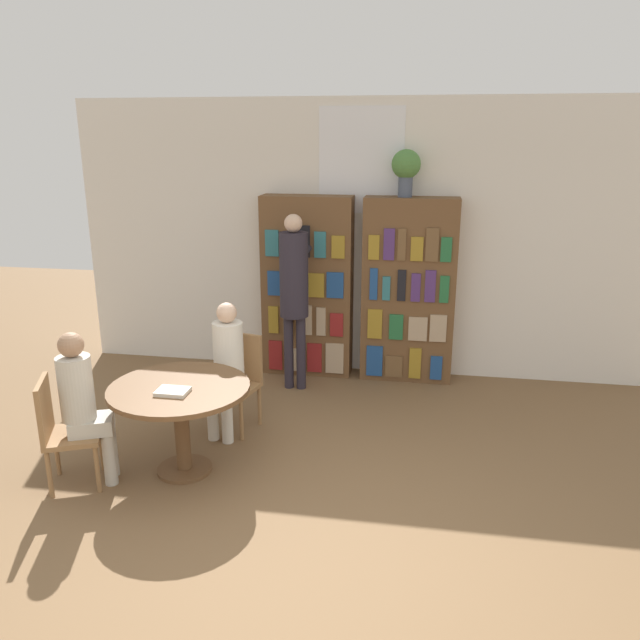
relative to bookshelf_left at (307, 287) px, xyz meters
The scene contains 12 objects.
ground_plane 3.52m from the bookshelf_left, 80.55° to the right, with size 16.00×16.00×0.00m, color brown.
wall_back 0.78m from the bookshelf_left, 19.34° to the left, with size 6.40×0.07×3.00m.
bookshelf_left is the anchor object (origin of this frame).
bookshelf_right 1.11m from the bookshelf_left, ahead, with size 0.99×0.34×1.99m.
flower_vase 1.66m from the bookshelf_left, ahead, with size 0.30×0.30×0.48m.
reading_table 2.44m from the bookshelf_left, 103.74° to the right, with size 1.10×1.10×0.74m.
chair_near_camera 3.07m from the bookshelf_left, 117.34° to the right, with size 0.52×0.52×0.88m.
chair_left_side 1.61m from the bookshelf_left, 104.21° to the right, with size 0.48×0.48×0.88m.
seated_reader_left 1.73m from the bookshelf_left, 104.08° to the right, with size 0.33×0.40×1.23m.
seated_reader_right 2.91m from the bookshelf_left, 115.06° to the right, with size 0.40×0.36×1.24m.
librarian_standing 0.52m from the bookshelf_left, 94.75° to the right, with size 0.29×0.56×1.86m.
open_book_on_table 2.56m from the bookshelf_left, 102.85° to the right, with size 0.24×0.18×0.03m.
Camera 1 is at (0.72, -3.26, 2.63)m, focal length 35.00 mm.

